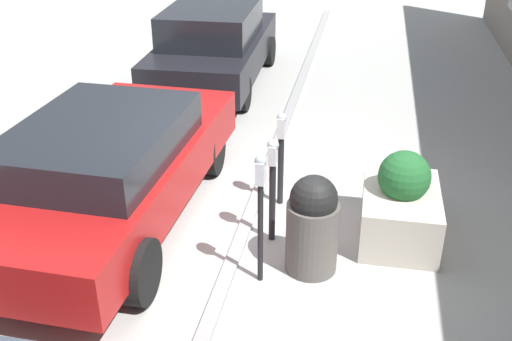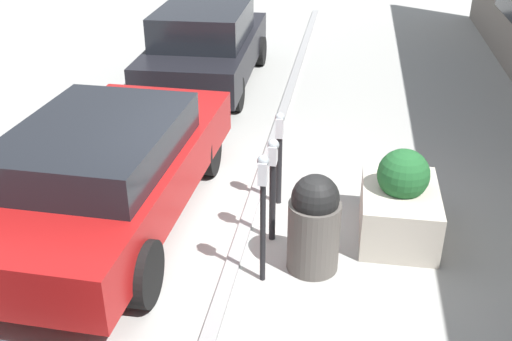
{
  "view_description": "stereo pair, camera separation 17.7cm",
  "coord_description": "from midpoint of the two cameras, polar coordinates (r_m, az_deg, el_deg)",
  "views": [
    {
      "loc": [
        -6.03,
        -1.24,
        4.09
      ],
      "look_at": [
        0.0,
        -0.08,
        0.89
      ],
      "focal_mm": 42.0,
      "sensor_mm": 36.0,
      "label": 1
    },
    {
      "loc": [
        -6.06,
        -1.06,
        4.09
      ],
      "look_at": [
        0.0,
        -0.08,
        0.89
      ],
      "focal_mm": 42.0,
      "sensor_mm": 36.0,
      "label": 2
    }
  ],
  "objects": [
    {
      "name": "ground_plane",
      "position": [
        7.38,
        -1.32,
        -6.1
      ],
      "size": [
        40.0,
        40.0,
        0.0
      ],
      "primitive_type": "plane",
      "color": "#999993"
    },
    {
      "name": "curb_strip",
      "position": [
        7.39,
        -1.93,
        -5.92
      ],
      "size": [
        24.5,
        0.16,
        0.04
      ],
      "color": "gray",
      "rests_on": "ground_plane"
    },
    {
      "name": "parking_meter_nearest",
      "position": [
        6.1,
        -0.16,
        -2.73
      ],
      "size": [
        0.15,
        0.12,
        1.51
      ],
      "color": "black",
      "rests_on": "ground_plane"
    },
    {
      "name": "parking_meter_second",
      "position": [
        6.88,
        0.87,
        -0.69
      ],
      "size": [
        0.16,
        0.14,
        1.32
      ],
      "color": "black",
      "rests_on": "ground_plane"
    },
    {
      "name": "parking_meter_middle",
      "position": [
        7.67,
        1.57,
        2.07
      ],
      "size": [
        0.14,
        0.12,
        1.29
      ],
      "color": "black",
      "rests_on": "ground_plane"
    },
    {
      "name": "planter_box",
      "position": [
        7.34,
        12.85,
        -3.08
      ],
      "size": [
        1.31,
        0.89,
        1.13
      ],
      "color": "#B2A899",
      "rests_on": "ground_plane"
    },
    {
      "name": "parked_car_middle",
      "position": [
        7.49,
        -14.72,
        0.19
      ],
      "size": [
        4.75,
        2.11,
        1.41
      ],
      "rotation": [
        0.0,
        0.0,
        -0.03
      ],
      "color": "maroon",
      "rests_on": "ground_plane"
    },
    {
      "name": "parked_car_rear",
      "position": [
        12.2,
        -5.22,
        11.81
      ],
      "size": [
        4.54,
        1.99,
        1.58
      ],
      "rotation": [
        0.0,
        0.0,
        0.03
      ],
      "color": "black",
      "rests_on": "ground_plane"
    },
    {
      "name": "trash_bin",
      "position": [
        6.55,
        4.78,
        -5.05
      ],
      "size": [
        0.58,
        0.58,
        1.15
      ],
      "color": "#514C47",
      "rests_on": "ground_plane"
    }
  ]
}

